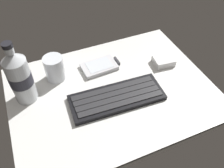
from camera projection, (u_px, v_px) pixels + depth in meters
ground_plane at (112, 93)px, 76.07cm from camera, size 64.00×48.00×2.80cm
keyboard at (117, 97)px, 72.49cm from camera, size 29.57×12.60×1.70cm
handheld_device at (101, 66)px, 82.42cm from camera, size 13.05×8.14×1.50cm
juice_cup at (55, 69)px, 76.69cm from camera, size 6.40×6.40×8.50cm
water_bottle at (20, 77)px, 66.99cm from camera, size 6.73×6.73×20.80cm
charger_block at (164, 61)px, 83.55cm from camera, size 7.59×6.36×2.40cm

